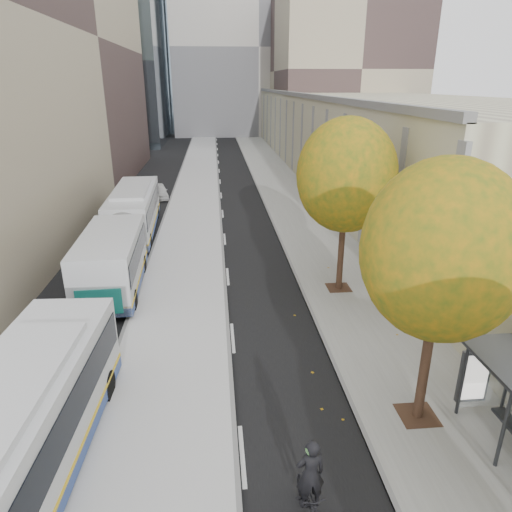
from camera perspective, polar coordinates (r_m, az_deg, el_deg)
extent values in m
cube|color=#BABABA|center=(33.76, -7.96, 4.83)|extent=(4.25, 150.00, 0.15)
cube|color=gray|center=(34.31, 5.56, 5.13)|extent=(4.75, 150.00, 0.08)
cube|color=gray|center=(64.14, 11.23, 15.75)|extent=(18.00, 92.00, 8.00)
cube|color=#B0AAA0|center=(93.97, -0.22, 24.34)|extent=(30.00, 18.00, 30.00)
cylinder|color=#302012|center=(14.12, 20.30, -13.09)|extent=(0.28, 0.28, 3.24)
sphere|color=#315515|center=(12.57, 22.31, 0.61)|extent=(4.20, 4.20, 4.20)
cylinder|color=#302012|center=(21.61, 10.56, 0.15)|extent=(0.28, 0.28, 3.38)
sphere|color=#315515|center=(20.62, 11.24, 9.84)|extent=(4.40, 4.40, 4.40)
cube|color=silver|center=(27.06, -15.87, 3.17)|extent=(3.17, 17.18, 2.85)
cube|color=black|center=(26.92, -15.98, 4.23)|extent=(3.21, 16.50, 0.99)
cube|color=#13665C|center=(19.44, -20.01, -5.41)|extent=(1.80, 0.13, 1.10)
imported|color=black|center=(11.60, 6.62, -28.27)|extent=(0.69, 1.81, 1.06)
imported|color=black|center=(10.98, 6.82, -25.39)|extent=(0.69, 0.50, 1.78)
sphere|color=#447A3D|center=(10.51, 6.98, -22.87)|extent=(0.28, 0.28, 0.28)
imported|color=silver|center=(40.13, -12.10, 7.93)|extent=(2.09, 3.82, 1.23)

